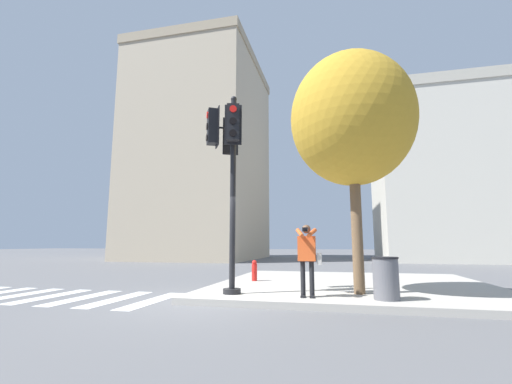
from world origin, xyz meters
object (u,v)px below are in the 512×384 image
at_px(person_photographer, 307,254).
at_px(fire_hydrant, 254,271).
at_px(traffic_signal_pole, 228,155).
at_px(trash_bin, 386,278).
at_px(street_tree, 352,120).

bearing_deg(person_photographer, fire_hydrant, 123.13).
relative_size(traffic_signal_pole, trash_bin, 5.54).
bearing_deg(traffic_signal_pole, street_tree, 13.78).
height_order(traffic_signal_pole, street_tree, street_tree).
height_order(street_tree, trash_bin, street_tree).
height_order(person_photographer, trash_bin, person_photographer).
relative_size(traffic_signal_pole, fire_hydrant, 7.56).
distance_m(traffic_signal_pole, trash_bin, 4.67).
bearing_deg(fire_hydrant, person_photographer, -56.87).
bearing_deg(traffic_signal_pole, fire_hydrant, 90.57).
height_order(person_photographer, fire_hydrant, person_photographer).
bearing_deg(street_tree, trash_bin, -57.14).
relative_size(street_tree, trash_bin, 6.76).
distance_m(street_tree, fire_hydrant, 5.58).
distance_m(person_photographer, fire_hydrant, 3.69).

